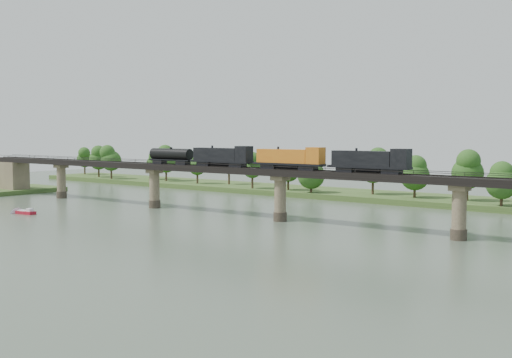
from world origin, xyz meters
The scene contains 7 objects.
ground centered at (0.00, 0.00, 0.00)m, with size 400.00×400.00×0.00m, color #3E4D3C.
far_bank centered at (0.00, 85.00, 0.80)m, with size 300.00×24.00×1.60m, color #355120.
bridge centered at (0.00, 30.00, 5.46)m, with size 236.00×30.00×11.50m.
bridge_superstructure centered at (0.00, 30.00, 11.79)m, with size 220.00×4.90×0.75m.
far_treeline centered at (-8.21, 80.52, 8.83)m, with size 289.06×17.54×13.60m.
freight_train centered at (-4.10, 30.00, 13.84)m, with size 71.03×2.77×4.89m.
motorboat centered at (-54.97, 2.41, 0.50)m, with size 5.44×2.50×1.47m.
Camera 1 is at (82.00, -83.48, 19.59)m, focal length 45.00 mm.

